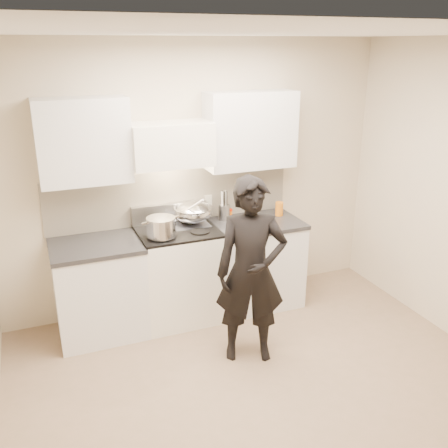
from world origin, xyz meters
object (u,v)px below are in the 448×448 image
object	(u,v)px
utensil_crock	(224,211)
stove	(179,274)
counter_right	(254,262)
wok	(193,212)
person	(251,272)

from	to	relation	value
utensil_crock	stove	bearing A→B (deg)	-163.75
counter_right	wok	bearing A→B (deg)	170.33
wok	person	distance (m)	1.03
stove	utensil_crock	size ratio (longest dim) A/B	3.12
stove	counter_right	distance (m)	0.83
stove	counter_right	world-z (taller)	stove
counter_right	utensil_crock	size ratio (longest dim) A/B	2.99
stove	person	size ratio (longest dim) A/B	0.58
stove	wok	size ratio (longest dim) A/B	2.07
person	counter_right	bearing A→B (deg)	82.35
wok	counter_right	bearing A→B (deg)	-9.67
counter_right	utensil_crock	xyz separation A→B (m)	(-0.28, 0.16, 0.55)
counter_right	person	bearing A→B (deg)	-117.09
person	stove	bearing A→B (deg)	132.85
stove	utensil_crock	xyz separation A→B (m)	(0.55, 0.16, 0.54)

